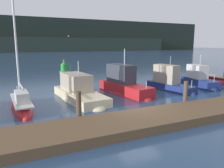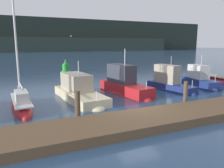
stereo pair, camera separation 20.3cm
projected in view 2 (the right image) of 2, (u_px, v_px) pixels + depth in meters
The scene contains 11 objects.
ground_plane at pixel (136, 113), 13.23m from camera, with size 400.00×400.00×0.00m, color navy.
dock at pixel (153, 119), 11.54m from camera, with size 44.93×2.80×0.45m, color brown.
mooring_pile_2 at pixel (78, 107), 11.47m from camera, with size 0.28×0.28×1.72m, color #4C3D2D.
mooring_pile_3 at pixel (185, 94), 14.35m from camera, with size 0.28×0.28×1.73m, color #4C3D2D.
sailboat_berth_4 at pixel (22, 107), 14.06m from camera, with size 1.52×5.32×7.91m.
motorboat_berth_5 at pixel (79, 95), 16.52m from camera, with size 2.98×7.12×3.48m.
motorboat_berth_6 at pixel (124, 88), 18.50m from camera, with size 2.75×6.42×4.26m.
motorboat_berth_7 at pixel (170, 86), 19.81m from camera, with size 2.36×5.50×3.66m.
motorboat_berth_8 at pixel (200, 83), 21.39m from camera, with size 2.47×5.02×3.84m.
channel_buoy at pixel (66, 68), 32.60m from camera, with size 1.41×1.41×1.82m.
hillside_backdrop at pixel (29, 36), 123.29m from camera, with size 240.00×23.00×18.73m.
Camera 2 is at (-6.44, -11.04, 4.12)m, focal length 35.00 mm.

